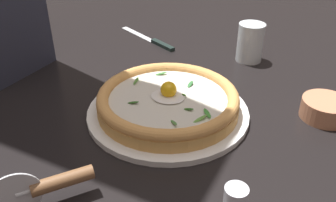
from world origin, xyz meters
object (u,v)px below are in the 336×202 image
object	(u,v)px
side_bowl	(325,109)
drinking_glass	(250,45)
pizza	(168,100)
pizza_cutter	(50,185)
table_knife	(154,41)

from	to	relation	value
side_bowl	drinking_glass	xyz separation A→B (m)	(-0.19, 0.23, 0.02)
pizza	drinking_glass	xyz separation A→B (m)	(0.11, 0.33, 0.01)
pizza_cutter	drinking_glass	distance (m)	0.64
drinking_glass	pizza	bearing A→B (deg)	-108.91
pizza_cutter	table_knife	distance (m)	0.65
table_knife	drinking_glass	xyz separation A→B (m)	(0.29, -0.03, 0.04)
side_bowl	table_knife	world-z (taller)	side_bowl
side_bowl	pizza_cutter	world-z (taller)	pizza_cutter
table_knife	drinking_glass	size ratio (longest dim) A/B	2.23
pizza	pizza_cutter	bearing A→B (deg)	-105.15
pizza_cutter	drinking_glass	xyz separation A→B (m)	(0.19, 0.61, 0.01)
pizza	side_bowl	distance (m)	0.32
side_bowl	drinking_glass	world-z (taller)	drinking_glass
pizza	table_knife	bearing A→B (deg)	116.23
table_knife	pizza_cutter	bearing A→B (deg)	-81.44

